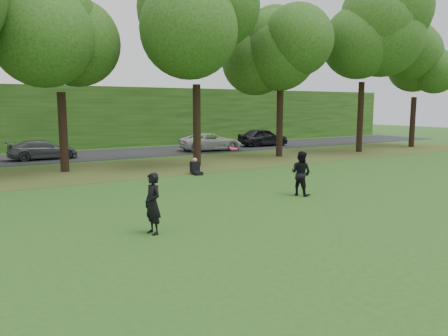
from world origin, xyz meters
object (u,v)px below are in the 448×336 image
Objects in this scene: frisbee at (233,149)px; seated_person at (196,168)px; player_left at (153,204)px; player_right at (301,173)px.

frisbee reaches higher than seated_person.
player_left reaches higher than seated_person.
player_left is at bearing 87.68° from player_right.
frisbee is (-3.90, -1.24, 1.25)m from player_right.
seated_person is at bearing 69.96° from frisbee.
frisbee is 8.67m from seated_person.
player_right reaches higher than player_left.
frisbee is 0.35× the size of seated_person.
player_right is (6.84, 1.84, 0.02)m from player_left.
player_left is 7.08m from player_right.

